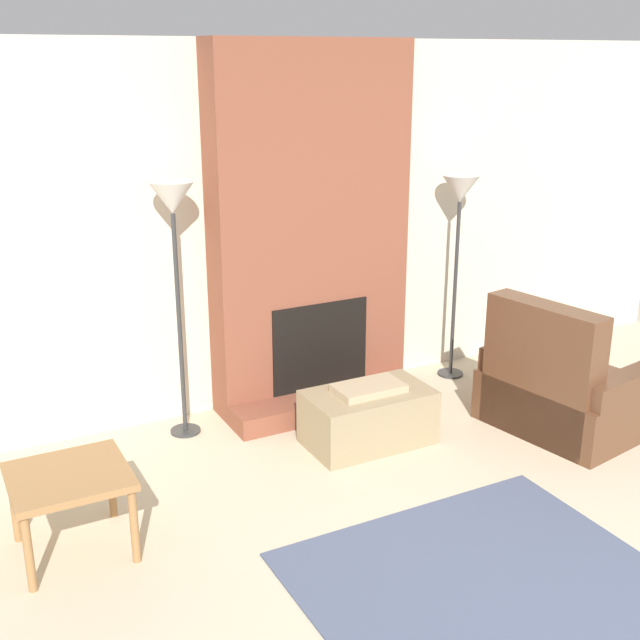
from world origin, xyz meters
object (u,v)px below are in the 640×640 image
armchair (560,392)px  floor_lamp_left (173,217)px  ottoman (368,416)px  floor_lamp_right (460,203)px  side_table (70,484)px

armchair → floor_lamp_left: bearing=53.5°
ottoman → armchair: armchair is taller
floor_lamp_left → floor_lamp_right: floor_lamp_left is taller
floor_lamp_left → side_table: bearing=-131.8°
armchair → side_table: 3.29m
ottoman → side_table: bearing=-170.0°
floor_lamp_left → floor_lamp_right: (2.26, 0.00, -0.10)m
side_table → floor_lamp_left: 1.82m
side_table → armchair: bearing=-1.3°
armchair → floor_lamp_right: (-0.07, 1.15, 1.13)m
side_table → ottoman: bearing=10.0°
floor_lamp_left → ottoman: bearing=-34.8°
side_table → floor_lamp_left: (0.96, 1.08, 1.11)m
armchair → floor_lamp_left: (-2.33, 1.15, 1.23)m
armchair → floor_lamp_right: floor_lamp_right is taller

